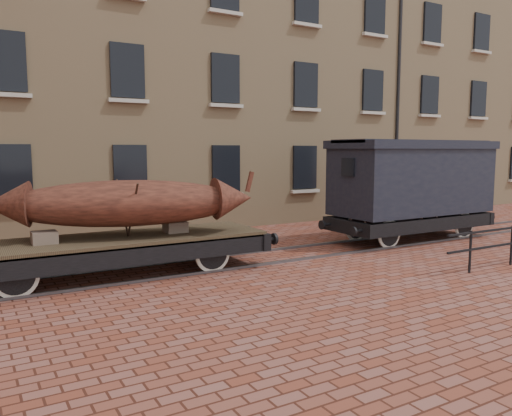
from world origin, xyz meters
TOP-DOWN VIEW (x-y plane):
  - ground at (0.00, 0.00)m, footprint 90.00×90.00m
  - warehouse_cream at (3.00, 9.99)m, footprint 40.00×10.19m
  - rail_track at (0.00, 0.00)m, footprint 30.00×1.52m
  - flatcar_wagon at (-4.33, -0.00)m, footprint 7.76×2.10m
  - iron_boat at (-4.02, -0.00)m, footprint 5.97×2.80m
  - goods_van at (5.15, 0.00)m, footprint 6.17×2.25m

SIDE VIEW (x-z plane):
  - ground at x=0.00m, z-range 0.00..0.00m
  - rail_track at x=0.00m, z-range 0.00..0.06m
  - flatcar_wagon at x=-4.33m, z-range 0.14..1.32m
  - iron_boat at x=-4.02m, z-range 0.95..2.42m
  - goods_van at x=5.15m, z-range 0.40..3.59m
  - warehouse_cream at x=3.00m, z-range 0.00..14.00m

